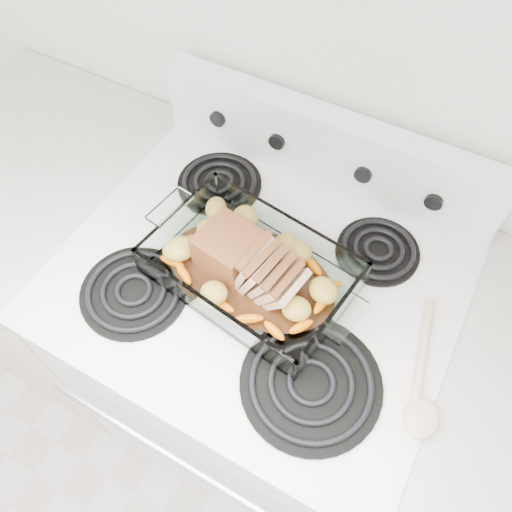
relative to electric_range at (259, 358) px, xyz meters
The scene contains 7 objects.
electric_range is the anchor object (origin of this frame).
counter_left 0.67m from the electric_range, behind, with size 0.58×0.68×0.93m.
counter_right 0.67m from the electric_range, ahead, with size 0.58×0.68×0.93m.
baking_dish 0.48m from the electric_range, 104.20° to the right, with size 0.38×0.25×0.07m.
pork_roast 0.51m from the electric_range, 138.41° to the right, with size 0.22×0.10×0.08m.
roast_vegetables 0.49m from the electric_range, 131.78° to the left, with size 0.35×0.19×0.04m.
wooden_spoon 0.59m from the electric_range, 11.80° to the right, with size 0.09×0.26×0.02m.
Camera 1 is at (0.25, 1.19, 1.78)m, focal length 35.00 mm.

